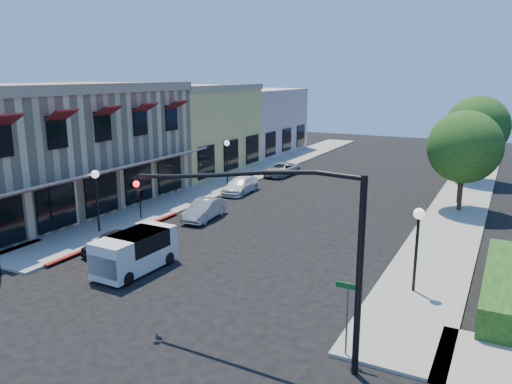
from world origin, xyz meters
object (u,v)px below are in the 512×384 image
at_px(white_van, 134,250).
at_px(parked_car_a, 111,242).
at_px(street_tree_b, 477,127).
at_px(lamppost_right_near, 418,229).
at_px(parked_car_b, 204,209).
at_px(parked_car_d, 281,169).
at_px(lamppost_left_near, 96,185).
at_px(street_name_sign, 348,308).
at_px(lamppost_left_far, 227,151).
at_px(lamppost_right_far, 461,165).
at_px(signal_mast_arm, 290,232).
at_px(street_tree_a, 465,147).
at_px(parked_car_c, 240,185).

xyz_separation_m(white_van, parked_car_a, (-2.69, 1.38, -0.48)).
xyz_separation_m(street_tree_b, lamppost_right_near, (-0.30, -24.00, -1.81)).
bearing_deg(parked_car_b, parked_car_d, 90.10).
height_order(lamppost_left_near, white_van, lamppost_left_near).
xyz_separation_m(street_name_sign, lamppost_left_near, (-16.00, 5.80, 1.04)).
bearing_deg(lamppost_left_far, lamppost_left_near, -90.00).
bearing_deg(lamppost_right_far, lamppost_left_near, -136.74).
bearing_deg(lamppost_left_far, lamppost_right_far, 6.71).
height_order(lamppost_left_far, parked_car_a, lamppost_left_far).
bearing_deg(lamppost_left_near, lamppost_left_far, 90.00).
height_order(signal_mast_arm, lamppost_left_far, signal_mast_arm).
bearing_deg(signal_mast_arm, white_van, 160.61).
relative_size(street_tree_b, lamppost_left_near, 1.97).
bearing_deg(parked_car_d, parked_car_b, -79.44).
bearing_deg(parked_car_d, street_tree_b, 22.41).
xyz_separation_m(lamppost_left_near, parked_car_b, (3.70, 5.00, -2.12)).
xyz_separation_m(lamppost_left_near, lamppost_left_far, (0.00, 14.00, 0.00)).
height_order(street_tree_b, lamppost_right_far, street_tree_b).
height_order(street_tree_b, lamppost_left_near, street_tree_b).
distance_m(parked_car_b, parked_car_d, 14.35).
bearing_deg(lamppost_right_near, lamppost_left_near, 180.00).
relative_size(lamppost_left_near, parked_car_d, 0.88).
relative_size(street_tree_a, parked_car_b, 1.74).
relative_size(signal_mast_arm, parked_car_a, 2.58).
xyz_separation_m(lamppost_left_far, white_van, (5.47, -17.38, -1.72)).
distance_m(signal_mast_arm, parked_car_a, 12.92).
bearing_deg(street_tree_b, lamppost_left_far, -149.97).
xyz_separation_m(street_tree_b, parked_car_b, (-13.60, -19.00, -3.93)).
relative_size(parked_car_a, parked_car_c, 0.77).
height_order(street_name_sign, parked_car_a, street_name_sign).
relative_size(street_tree_b, parked_car_b, 1.88).
height_order(parked_car_b, parked_car_c, parked_car_b).
distance_m(lamppost_right_near, parked_car_c, 19.10).
bearing_deg(white_van, lamppost_right_near, 16.32).
relative_size(street_tree_b, lamppost_right_far, 1.97).
distance_m(street_tree_a, lamppost_left_far, 17.36).
height_order(signal_mast_arm, lamppost_right_near, signal_mast_arm).
distance_m(parked_car_a, parked_car_b, 7.06).
bearing_deg(parked_car_c, lamppost_left_near, -103.80).
relative_size(signal_mast_arm, white_van, 2.00).
distance_m(parked_car_b, parked_car_c, 7.14).
bearing_deg(lamppost_left_near, white_van, -31.69).
bearing_deg(parked_car_d, street_name_sign, -56.40).
relative_size(parked_car_b, parked_car_d, 0.92).
bearing_deg(parked_car_c, lamppost_right_near, -42.18).
distance_m(white_van, parked_car_a, 3.06).
distance_m(lamppost_right_near, parked_car_d, 24.34).
height_order(white_van, parked_car_b, white_van).
relative_size(lamppost_left_far, parked_car_d, 0.88).
bearing_deg(lamppost_right_far, street_tree_a, -81.47).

